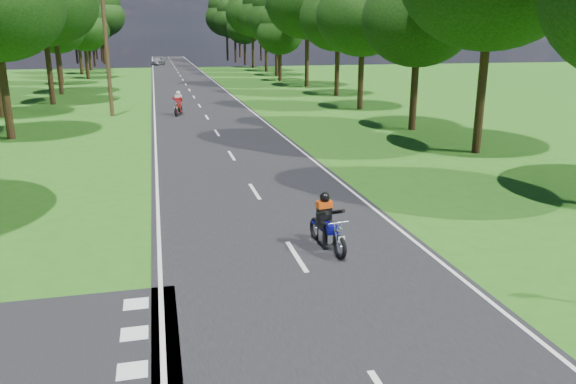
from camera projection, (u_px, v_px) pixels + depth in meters
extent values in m
plane|color=#256116|center=(319.00, 292.00, 12.00)|extent=(160.00, 160.00, 0.00)
cube|color=black|center=(186.00, 84.00, 58.79)|extent=(7.00, 140.00, 0.02)
cube|color=silver|center=(296.00, 256.00, 13.86)|extent=(0.12, 2.00, 0.01)
cube|color=silver|center=(255.00, 191.00, 19.48)|extent=(0.12, 2.00, 0.01)
cube|color=silver|center=(232.00, 156.00, 25.09)|extent=(0.12, 2.00, 0.01)
cube|color=silver|center=(217.00, 133.00, 30.71)|extent=(0.12, 2.00, 0.01)
cube|color=silver|center=(207.00, 117.00, 36.32)|extent=(0.12, 2.00, 0.01)
cube|color=silver|center=(199.00, 106.00, 41.94)|extent=(0.12, 2.00, 0.01)
cube|color=silver|center=(194.00, 97.00, 47.55)|extent=(0.12, 2.00, 0.01)
cube|color=silver|center=(189.00, 90.00, 53.17)|extent=(0.12, 2.00, 0.01)
cube|color=silver|center=(186.00, 84.00, 58.78)|extent=(0.12, 2.00, 0.01)
cube|color=silver|center=(183.00, 80.00, 64.40)|extent=(0.12, 2.00, 0.01)
cube|color=silver|center=(180.00, 76.00, 70.01)|extent=(0.12, 2.00, 0.01)
cube|color=silver|center=(178.00, 73.00, 75.63)|extent=(0.12, 2.00, 0.01)
cube|color=silver|center=(176.00, 70.00, 81.25)|extent=(0.12, 2.00, 0.01)
cube|color=silver|center=(175.00, 67.00, 86.86)|extent=(0.12, 2.00, 0.01)
cube|color=silver|center=(173.00, 65.00, 92.48)|extent=(0.12, 2.00, 0.01)
cube|color=silver|center=(172.00, 63.00, 98.09)|extent=(0.12, 2.00, 0.01)
cube|color=silver|center=(171.00, 61.00, 103.71)|extent=(0.12, 2.00, 0.01)
cube|color=silver|center=(170.00, 60.00, 109.32)|extent=(0.12, 2.00, 0.01)
cube|color=silver|center=(169.00, 58.00, 114.94)|extent=(0.12, 2.00, 0.01)
cube|color=silver|center=(168.00, 57.00, 120.55)|extent=(0.12, 2.00, 0.01)
cube|color=silver|center=(153.00, 85.00, 58.06)|extent=(0.10, 140.00, 0.01)
cube|color=silver|center=(217.00, 84.00, 59.51)|extent=(0.10, 140.00, 0.01)
cube|color=silver|center=(132.00, 370.00, 9.19)|extent=(0.50, 0.50, 0.01)
cube|color=silver|center=(134.00, 333.00, 10.31)|extent=(0.50, 0.50, 0.01)
cube|color=silver|center=(136.00, 304.00, 11.44)|extent=(0.50, 0.50, 0.01)
cylinder|color=black|center=(6.00, 101.00, 28.57)|extent=(0.40, 0.40, 3.91)
cylinder|color=black|center=(50.00, 76.00, 42.34)|extent=(0.40, 0.40, 4.32)
ellipsoid|color=black|center=(42.00, 1.00, 40.88)|extent=(7.56, 7.56, 6.42)
cylinder|color=black|center=(59.00, 69.00, 49.25)|extent=(0.40, 0.40, 4.40)
ellipsoid|color=black|center=(52.00, 4.00, 47.76)|extent=(7.71, 7.71, 6.55)
cylinder|color=black|center=(60.00, 69.00, 58.19)|extent=(0.40, 0.40, 3.20)
ellipsoid|color=black|center=(56.00, 30.00, 57.10)|extent=(5.60, 5.60, 4.76)
ellipsoid|color=black|center=(54.00, 14.00, 56.67)|extent=(4.80, 4.80, 4.08)
cylinder|color=black|center=(87.00, 65.00, 65.49)|extent=(0.40, 0.40, 3.22)
ellipsoid|color=black|center=(84.00, 29.00, 64.40)|extent=(5.64, 5.64, 4.79)
ellipsoid|color=black|center=(82.00, 15.00, 63.97)|extent=(4.83, 4.83, 4.11)
ellipsoid|color=black|center=(81.00, 1.00, 63.54)|extent=(3.62, 3.62, 3.08)
cylinder|color=black|center=(81.00, 60.00, 72.37)|extent=(0.40, 0.40, 3.61)
ellipsoid|color=black|center=(77.00, 24.00, 71.14)|extent=(6.31, 6.31, 5.37)
ellipsoid|color=black|center=(76.00, 10.00, 70.66)|extent=(5.41, 5.41, 4.60)
cylinder|color=black|center=(90.00, 61.00, 79.90)|extent=(0.40, 0.40, 2.67)
ellipsoid|color=black|center=(88.00, 37.00, 78.99)|extent=(4.67, 4.67, 3.97)
ellipsoid|color=black|center=(87.00, 27.00, 78.63)|extent=(4.00, 4.00, 3.40)
ellipsoid|color=black|center=(86.00, 18.00, 78.27)|extent=(3.00, 3.00, 2.55)
cylinder|color=black|center=(94.00, 57.00, 88.36)|extent=(0.40, 0.40, 3.09)
ellipsoid|color=black|center=(92.00, 32.00, 87.31)|extent=(5.40, 5.40, 4.59)
ellipsoid|color=black|center=(91.00, 21.00, 86.90)|extent=(4.63, 4.63, 3.93)
ellipsoid|color=black|center=(90.00, 11.00, 86.48)|extent=(3.47, 3.47, 2.95)
cylinder|color=black|center=(104.00, 51.00, 94.47)|extent=(0.40, 0.40, 4.48)
ellipsoid|color=black|center=(101.00, 16.00, 92.95)|extent=(7.84, 7.84, 6.66)
ellipsoid|color=black|center=(99.00, 3.00, 92.35)|extent=(6.72, 6.72, 5.71)
cylinder|color=black|center=(102.00, 50.00, 102.70)|extent=(0.40, 0.40, 4.09)
ellipsoid|color=black|center=(99.00, 21.00, 101.31)|extent=(7.16, 7.16, 6.09)
ellipsoid|color=black|center=(98.00, 10.00, 100.76)|extent=(6.14, 6.14, 5.22)
cylinder|color=black|center=(480.00, 103.00, 25.21)|extent=(0.40, 0.40, 4.56)
cylinder|color=black|center=(414.00, 99.00, 31.40)|extent=(0.40, 0.40, 3.49)
ellipsoid|color=black|center=(418.00, 18.00, 30.21)|extent=(6.12, 6.12, 5.20)
cylinder|color=black|center=(361.00, 83.00, 39.72)|extent=(0.40, 0.40, 3.69)
ellipsoid|color=black|center=(363.00, 16.00, 38.47)|extent=(6.46, 6.46, 5.49)
cylinder|color=black|center=(337.00, 74.00, 48.23)|extent=(0.40, 0.40, 3.74)
ellipsoid|color=black|center=(338.00, 18.00, 46.96)|extent=(6.55, 6.55, 5.57)
cylinder|color=black|center=(307.00, 63.00, 55.78)|extent=(0.40, 0.40, 4.64)
ellipsoid|color=black|center=(307.00, 3.00, 54.20)|extent=(8.12, 8.12, 6.91)
cylinder|color=black|center=(280.00, 68.00, 62.50)|extent=(0.40, 0.40, 2.91)
ellipsoid|color=black|center=(280.00, 35.00, 61.51)|extent=(5.09, 5.09, 4.33)
ellipsoid|color=black|center=(280.00, 21.00, 61.12)|extent=(4.36, 4.36, 3.71)
ellipsoid|color=black|center=(280.00, 7.00, 60.73)|extent=(3.27, 3.27, 2.78)
cylinder|color=black|center=(277.00, 60.00, 69.63)|extent=(0.40, 0.40, 3.88)
ellipsoid|color=black|center=(276.00, 20.00, 68.31)|extent=(6.78, 6.78, 5.77)
ellipsoid|color=black|center=(276.00, 4.00, 67.79)|extent=(5.81, 5.81, 4.94)
cylinder|color=black|center=(266.00, 56.00, 77.59)|extent=(0.40, 0.40, 4.18)
ellipsoid|color=black|center=(266.00, 17.00, 76.17)|extent=(7.31, 7.31, 6.21)
ellipsoid|color=black|center=(266.00, 1.00, 75.61)|extent=(6.27, 6.27, 5.33)
cylinder|color=black|center=(253.00, 52.00, 85.85)|extent=(0.40, 0.40, 4.63)
ellipsoid|color=black|center=(252.00, 13.00, 84.28)|extent=(8.11, 8.11, 6.89)
cylinder|color=black|center=(245.00, 55.00, 92.82)|extent=(0.40, 0.40, 3.36)
ellipsoid|color=black|center=(244.00, 28.00, 91.68)|extent=(5.88, 5.88, 5.00)
ellipsoid|color=black|center=(244.00, 18.00, 91.22)|extent=(5.04, 5.04, 4.29)
ellipsoid|color=black|center=(244.00, 7.00, 90.77)|extent=(3.78, 3.78, 3.21)
cylinder|color=black|center=(235.00, 51.00, 99.36)|extent=(0.40, 0.40, 4.09)
ellipsoid|color=black|center=(235.00, 21.00, 97.97)|extent=(7.15, 7.15, 6.08)
ellipsoid|color=black|center=(234.00, 9.00, 97.42)|extent=(6.13, 6.13, 5.21)
cylinder|color=black|center=(227.00, 48.00, 106.47)|extent=(0.40, 0.40, 4.48)
ellipsoid|color=black|center=(226.00, 18.00, 104.95)|extent=(7.84, 7.84, 6.66)
ellipsoid|color=black|center=(226.00, 6.00, 104.34)|extent=(6.72, 6.72, 5.71)
cylinder|color=black|center=(97.00, 49.00, 111.35)|extent=(0.40, 0.40, 3.84)
ellipsoid|color=black|center=(94.00, 25.00, 110.04)|extent=(6.72, 6.72, 5.71)
ellipsoid|color=black|center=(93.00, 15.00, 109.53)|extent=(5.76, 5.76, 4.90)
ellipsoid|color=black|center=(93.00, 5.00, 109.01)|extent=(4.32, 4.32, 3.67)
cylinder|color=black|center=(240.00, 47.00, 119.53)|extent=(0.40, 0.40, 4.16)
ellipsoid|color=black|center=(239.00, 22.00, 118.12)|extent=(7.28, 7.28, 6.19)
ellipsoid|color=black|center=(239.00, 12.00, 117.56)|extent=(6.24, 6.24, 5.30)
ellipsoid|color=black|center=(239.00, 2.00, 117.00)|extent=(4.68, 4.68, 3.98)
cylinder|color=black|center=(77.00, 53.00, 96.91)|extent=(0.40, 0.40, 3.52)
ellipsoid|color=black|center=(74.00, 27.00, 95.72)|extent=(6.16, 6.16, 5.24)
ellipsoid|color=black|center=(73.00, 16.00, 95.25)|extent=(5.28, 5.28, 4.49)
ellipsoid|color=black|center=(72.00, 6.00, 94.77)|extent=(3.96, 3.96, 3.37)
cylinder|color=black|center=(261.00, 48.00, 106.82)|extent=(0.40, 0.40, 4.48)
ellipsoid|color=black|center=(261.00, 18.00, 105.30)|extent=(7.84, 7.84, 6.66)
ellipsoid|color=black|center=(261.00, 6.00, 104.70)|extent=(6.72, 6.72, 5.71)
cylinder|color=#382616|center=(107.00, 54.00, 35.78)|extent=(0.26, 0.26, 8.00)
imported|color=#A6A8AC|center=(158.00, 61.00, 92.58)|extent=(2.60, 3.92, 1.24)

